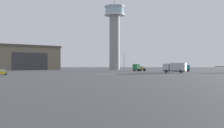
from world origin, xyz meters
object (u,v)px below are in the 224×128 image
object	(u,v)px
truck_flatbed_green	(138,68)
light_post_east	(124,60)
car_yellow	(1,72)
truck_fuel_tanker_teal	(181,67)
car_white	(176,69)
control_tower	(115,31)
truck_box_silver	(175,67)

from	to	relation	value
truck_flatbed_green	light_post_east	size ratio (longest dim) A/B	0.74
car_yellow	truck_fuel_tanker_teal	bearing A→B (deg)	97.24
car_white	light_post_east	xyz separation A→B (m)	(-19.98, 9.86, 3.82)
control_tower	truck_flatbed_green	xyz separation A→B (m)	(9.23, -31.08, -18.20)
truck_flatbed_green	car_yellow	distance (m)	51.53
truck_fuel_tanker_teal	truck_box_silver	xyz separation A→B (m)	(-5.83, -15.55, 0.10)
truck_fuel_tanker_teal	light_post_east	size ratio (longest dim) A/B	0.83
truck_fuel_tanker_teal	car_yellow	bearing A→B (deg)	178.01
truck_flatbed_green	light_post_east	world-z (taller)	light_post_east
truck_fuel_tanker_teal	light_post_east	xyz separation A→B (m)	(-19.93, 19.11, 2.97)
truck_flatbed_green	truck_box_silver	size ratio (longest dim) A/B	0.81
truck_fuel_tanker_teal	truck_flatbed_green	xyz separation A→B (m)	(-15.08, 5.35, -0.30)
truck_fuel_tanker_teal	car_yellow	xyz separation A→B (m)	(-50.32, -32.24, -0.85)
truck_fuel_tanker_teal	truck_box_silver	size ratio (longest dim) A/B	0.91
light_post_east	truck_fuel_tanker_teal	bearing A→B (deg)	-43.79
control_tower	car_white	bearing A→B (deg)	-48.13
car_yellow	car_white	xyz separation A→B (m)	(50.37, 41.49, -0.00)
control_tower	light_post_east	xyz separation A→B (m)	(4.39, -17.33, -14.93)
car_white	light_post_east	distance (m)	22.60
truck_fuel_tanker_teal	light_post_east	world-z (taller)	light_post_east
car_white	car_yellow	bearing A→B (deg)	93.38
control_tower	truck_fuel_tanker_teal	distance (m)	47.32
truck_fuel_tanker_teal	light_post_east	distance (m)	27.77
light_post_east	control_tower	bearing A→B (deg)	104.20
control_tower	truck_fuel_tanker_teal	size ratio (longest dim) A/B	5.72
control_tower	truck_flatbed_green	world-z (taller)	control_tower
truck_fuel_tanker_teal	truck_flatbed_green	world-z (taller)	truck_fuel_tanker_teal
truck_box_silver	car_yellow	world-z (taller)	truck_box_silver
control_tower	car_white	world-z (taller)	control_tower
control_tower	light_post_east	size ratio (longest dim) A/B	4.77
control_tower	car_white	xyz separation A→B (m)	(24.37, -27.18, -18.75)
control_tower	car_yellow	size ratio (longest dim) A/B	7.53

